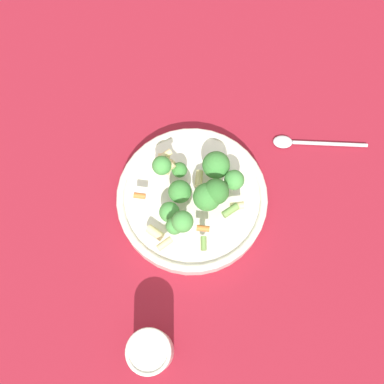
% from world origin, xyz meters
% --- Properties ---
extents(ground_plane, '(3.00, 3.00, 0.00)m').
position_xyz_m(ground_plane, '(0.00, 0.00, 0.00)').
color(ground_plane, maroon).
extents(bowl, '(0.26, 0.26, 0.04)m').
position_xyz_m(bowl, '(0.00, 0.00, 0.02)').
color(bowl, silver).
rests_on(bowl, ground_plane).
extents(pasta_salad, '(0.18, 0.17, 0.09)m').
position_xyz_m(pasta_salad, '(-0.01, 0.00, 0.08)').
color(pasta_salad, '#8CB766').
rests_on(pasta_salad, bowl).
extents(cup, '(0.07, 0.07, 0.10)m').
position_xyz_m(cup, '(0.04, 0.26, 0.05)').
color(cup, silver).
rests_on(cup, ground_plane).
extents(spoon, '(0.18, 0.03, 0.01)m').
position_xyz_m(spoon, '(-0.20, -0.13, 0.01)').
color(spoon, silver).
rests_on(spoon, ground_plane).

